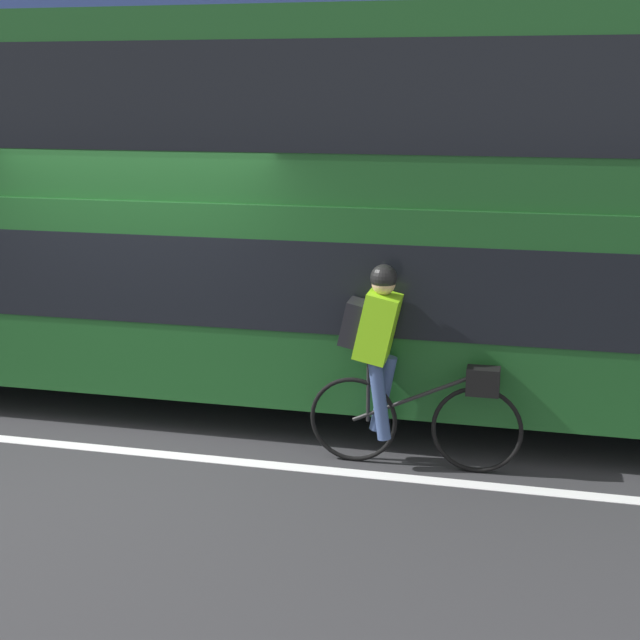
% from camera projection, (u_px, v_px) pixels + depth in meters
% --- Properties ---
extents(ground_plane, '(80.00, 80.00, 0.00)m').
position_uv_depth(ground_plane, '(126.00, 448.00, 7.68)').
color(ground_plane, '#2D2D30').
extents(road_center_line, '(50.00, 0.14, 0.01)m').
position_uv_depth(road_center_line, '(123.00, 450.00, 7.62)').
color(road_center_line, silver).
rests_on(road_center_line, ground_plane).
extents(sidewalk_curb, '(60.00, 1.83, 0.12)m').
position_uv_depth(sidewalk_curb, '(283.00, 305.00, 12.43)').
color(sidewalk_curb, '#A8A399').
rests_on(sidewalk_curb, ground_plane).
extents(bus, '(11.55, 2.62, 3.65)m').
position_uv_depth(bus, '(167.00, 189.00, 8.79)').
color(bus, black).
rests_on(bus, ground_plane).
extents(cyclist_on_bike, '(1.74, 0.32, 1.68)m').
position_uv_depth(cyclist_on_bike, '(394.00, 361.00, 7.13)').
color(cyclist_on_bike, black).
rests_on(cyclist_on_bike, ground_plane).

